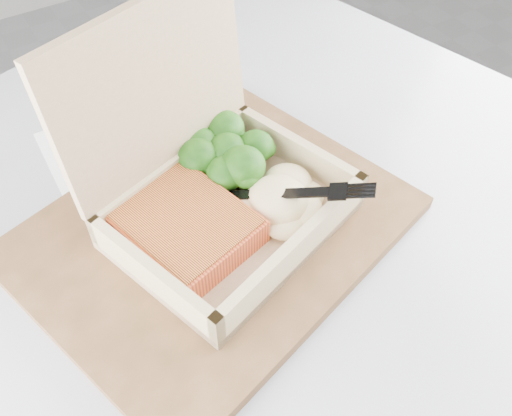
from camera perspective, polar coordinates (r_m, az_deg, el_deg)
floor at (r=1.47m, az=23.66°, el=-12.87°), size 4.00×4.00×0.00m
cafe_table at (r=0.73m, az=-0.60°, el=-14.05°), size 1.09×1.09×0.76m
serving_tray at (r=0.57m, az=-4.27°, el=-2.19°), size 0.42×0.38×0.02m
takeout_container at (r=0.54m, az=-4.93°, el=3.18°), size 0.26×0.24×0.20m
salmon_fillet at (r=0.54m, az=-7.53°, el=-1.53°), size 0.13×0.16×0.03m
broccoli_pile at (r=0.59m, az=-2.89°, el=5.24°), size 0.11×0.11×0.04m
mashed_potatoes at (r=0.55m, az=2.16°, el=0.80°), size 0.10×0.09×0.03m
plastic_fork at (r=0.54m, az=-0.09°, el=1.73°), size 0.12×0.11×0.03m
receipt at (r=0.68m, az=-17.14°, el=4.78°), size 0.07×0.13×0.00m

